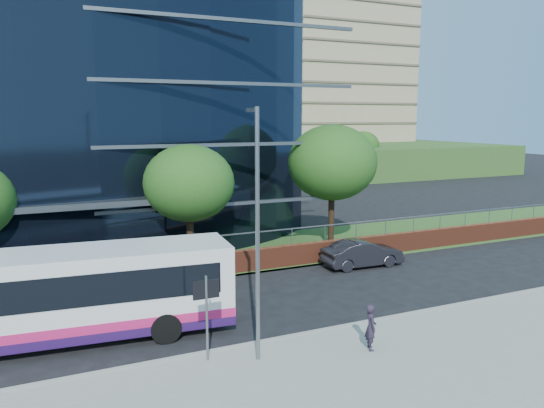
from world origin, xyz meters
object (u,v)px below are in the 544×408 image
street_sign (206,300)px  tree_far_c (189,183)px  streetlight_east (257,228)px  parked_car (362,253)px  pedestrian (371,327)px  tree_dist_e (258,146)px  tree_far_d (332,163)px  tree_dist_f (363,145)px  city_bus (62,295)px

street_sign → tree_far_c: bearing=76.7°
streetlight_east → parked_car: 12.93m
streetlight_east → pedestrian: size_ratio=5.11×
parked_car → pedestrian: bearing=149.5°
parked_car → tree_far_c: bearing=71.6°
tree_dist_e → parked_car: size_ratio=1.50×
street_sign → tree_far_c: size_ratio=0.43×
tree_far_d → tree_far_c: bearing=-173.7°
street_sign → streetlight_east: bearing=-21.4°
tree_dist_f → pedestrian: size_ratio=3.86×
parked_car → tree_dist_e: bearing=-11.8°
streetlight_east → parked_car: bearing=40.3°
tree_far_c → tree_far_d: (9.00, 1.00, 0.65)m
street_sign → tree_dist_e: tree_dist_e is taller
tree_far_d → city_bus: size_ratio=0.61×
tree_far_d → pedestrian: bearing=-115.7°
tree_far_c → tree_far_d: tree_far_d is taller
street_sign → tree_far_c: tree_far_c is taller
street_sign → tree_dist_f: 56.25m
street_sign → tree_dist_e: bearing=64.9°
tree_dist_f → streetlight_east: size_ratio=0.76×
tree_far_d → street_sign: bearing=-134.8°
tree_dist_e → pedestrian: tree_dist_e is taller
street_sign → tree_dist_e: (19.50, 41.59, 2.39)m
street_sign → tree_far_c: 11.14m
tree_far_c → parked_car: bearing=-20.6°
tree_far_c → city_bus: bearing=-133.7°
tree_dist_e → tree_dist_f: 16.13m
parked_car → tree_far_d: bearing=-5.4°
city_bus → parked_car: 15.48m
tree_dist_e → streetlight_east: (-18.00, -42.17, -0.10)m
tree_far_c → pedestrian: 12.90m
tree_far_c → parked_car: 9.80m
parked_car → pedestrian: pedestrian is taller
tree_dist_e → parked_car: tree_dist_e is taller
tree_far_c → tree_dist_f: size_ratio=1.08×
tree_far_c → tree_far_d: 9.08m
tree_dist_f → tree_dist_e: bearing=-172.9°
streetlight_east → tree_dist_e: bearing=66.9°
street_sign → tree_dist_e: 45.99m
tree_dist_e → city_bus: size_ratio=0.53×
tree_dist_e → street_sign: bearing=-115.1°
tree_far_d → tree_dist_f: bearing=53.1°
tree_dist_f → tree_far_d: bearing=-126.9°
pedestrian → tree_far_c: bearing=31.3°
tree_dist_e → streetlight_east: 45.85m
tree_far_c → tree_dist_f: tree_far_c is taller
tree_far_c → pedestrian: size_ratio=4.16×
street_sign → parked_car: size_ratio=0.65×
streetlight_east → tree_far_d: bearing=50.6°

